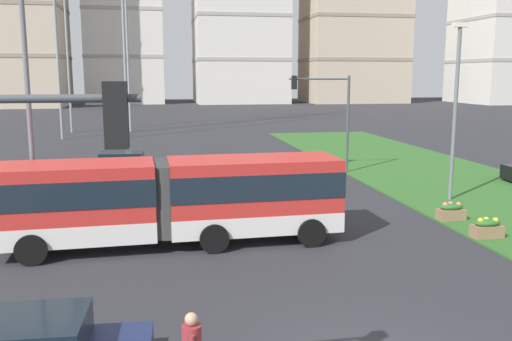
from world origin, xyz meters
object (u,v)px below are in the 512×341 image
object	(u,v)px
flower_planter_2	(487,228)
streetlight_left	(28,94)
car_grey_wagon	(124,166)
flower_planter_3	(451,211)
apartment_tower_eastcentre	(354,20)
streetlight_median	(456,105)
traffic_light_far_right	(329,107)
articulated_bus	(174,199)

from	to	relation	value
flower_planter_2	streetlight_left	bearing A→B (deg)	169.93
car_grey_wagon	flower_planter_3	size ratio (longest dim) A/B	4.12
flower_planter_2	apartment_tower_eastcentre	distance (m)	106.38
flower_planter_2	flower_planter_3	xyz separation A→B (m)	(0.00, 2.52, 0.00)
streetlight_median	apartment_tower_eastcentre	size ratio (longest dim) A/B	0.23
flower_planter_3	streetlight_median	bearing A→B (deg)	61.28
flower_planter_2	traffic_light_far_right	distance (m)	14.70
car_grey_wagon	traffic_light_far_right	world-z (taller)	traffic_light_far_right
articulated_bus	apartment_tower_eastcentre	size ratio (longest dim) A/B	0.34
articulated_bus	traffic_light_far_right	distance (m)	16.18
articulated_bus	apartment_tower_eastcentre	bearing A→B (deg)	66.94
car_grey_wagon	streetlight_left	xyz separation A→B (m)	(-2.46, -11.52, 4.51)
flower_planter_3	traffic_light_far_right	world-z (taller)	traffic_light_far_right
traffic_light_far_right	car_grey_wagon	bearing A→B (deg)	178.89
streetlight_median	flower_planter_2	bearing A→B (deg)	-107.59
flower_planter_2	streetlight_left	distance (m)	17.09
flower_planter_3	apartment_tower_eastcentre	distance (m)	104.00
car_grey_wagon	flower_planter_2	bearing A→B (deg)	-46.46
car_grey_wagon	traffic_light_far_right	size ratio (longest dim) A/B	0.77
flower_planter_2	flower_planter_3	bearing A→B (deg)	90.00
apartment_tower_eastcentre	traffic_light_far_right	bearing A→B (deg)	-110.67
streetlight_left	car_grey_wagon	bearing A→B (deg)	77.95
articulated_bus	flower_planter_2	distance (m)	11.37
traffic_light_far_right	streetlight_median	xyz separation A→B (m)	(3.52, -8.16, 0.51)
articulated_bus	car_grey_wagon	xyz separation A→B (m)	(-2.45, 13.03, -0.90)
streetlight_left	apartment_tower_eastcentre	bearing A→B (deg)	64.24
traffic_light_far_right	apartment_tower_eastcentre	world-z (taller)	apartment_tower_eastcentre
streetlight_left	traffic_light_far_right	bearing A→B (deg)	37.86
traffic_light_far_right	streetlight_left	distance (m)	18.43
streetlight_median	apartment_tower_eastcentre	distance (m)	99.55
traffic_light_far_right	streetlight_median	distance (m)	8.90
articulated_bus	flower_planter_2	size ratio (longest dim) A/B	10.84
traffic_light_far_right	apartment_tower_eastcentre	bearing A→B (deg)	69.33
articulated_bus	flower_planter_3	distance (m)	11.35
flower_planter_2	traffic_light_far_right	xyz separation A→B (m)	(-1.62, 14.16, 3.63)
traffic_light_far_right	streetlight_left	size ratio (longest dim) A/B	0.61
apartment_tower_eastcentre	streetlight_left	bearing A→B (deg)	-115.76
articulated_bus	apartment_tower_eastcentre	distance (m)	108.74
articulated_bus	streetlight_median	world-z (taller)	streetlight_median
car_grey_wagon	streetlight_left	world-z (taller)	streetlight_left
flower_planter_3	streetlight_median	xyz separation A→B (m)	(1.90, 3.47, 4.14)
traffic_light_far_right	flower_planter_2	bearing A→B (deg)	-83.49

